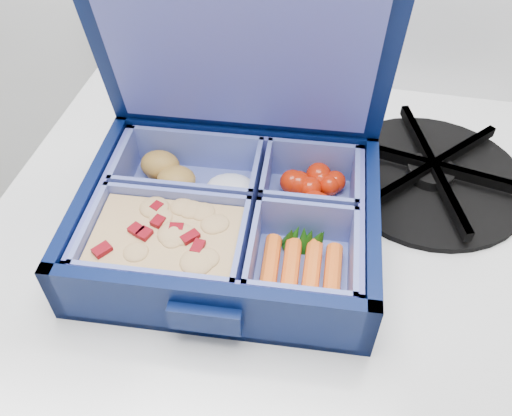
% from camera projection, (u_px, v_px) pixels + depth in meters
% --- Properties ---
extents(stove, '(0.53, 0.53, 0.80)m').
position_uv_depth(stove, '(267.00, 379.00, 0.83)').
color(stove, silver).
rests_on(stove, floor).
extents(bento_box, '(0.27, 0.22, 0.06)m').
position_uv_depth(bento_box, '(229.00, 220.00, 0.48)').
color(bento_box, '#040F3A').
rests_on(bento_box, stove).
extents(burner_grate, '(0.23, 0.23, 0.03)m').
position_uv_depth(burner_grate, '(431.00, 170.00, 0.55)').
color(burner_grate, black).
rests_on(burner_grate, stove).
extents(burner_grate_rear, '(0.19, 0.19, 0.02)m').
position_uv_depth(burner_grate_rear, '(190.00, 73.00, 0.68)').
color(burner_grate_rear, black).
rests_on(burner_grate_rear, stove).
extents(fork, '(0.07, 0.17, 0.01)m').
position_uv_depth(fork, '(324.00, 141.00, 0.60)').
color(fork, silver).
rests_on(fork, stove).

